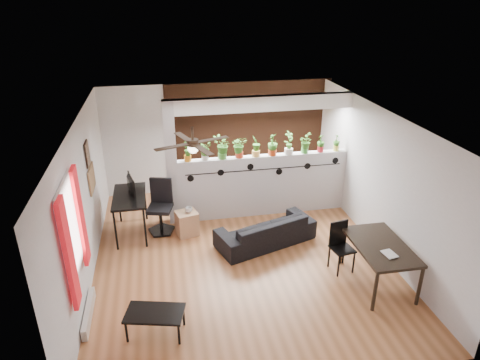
% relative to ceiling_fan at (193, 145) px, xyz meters
% --- Properties ---
extents(room_shell, '(6.30, 7.10, 2.90)m').
position_rel_ceiling_fan_xyz_m(room_shell, '(0.80, 0.30, -1.01)').
color(room_shell, brown).
rests_on(room_shell, ground).
extents(partition_wall, '(3.60, 0.18, 1.35)m').
position_rel_ceiling_fan_xyz_m(partition_wall, '(1.60, 1.80, -1.64)').
color(partition_wall, '#BCBCC1').
rests_on(partition_wall, ground).
extents(ceiling_header, '(3.60, 0.18, 0.30)m').
position_rel_ceiling_fan_xyz_m(ceiling_header, '(1.60, 1.80, 0.14)').
color(ceiling_header, white).
rests_on(ceiling_header, room_shell).
extents(pier_column, '(0.22, 0.20, 2.60)m').
position_rel_ceiling_fan_xyz_m(pier_column, '(-0.31, 1.80, -1.01)').
color(pier_column, '#BCBCC1').
rests_on(pier_column, ground).
extents(brick_panel, '(3.90, 0.05, 2.60)m').
position_rel_ceiling_fan_xyz_m(brick_panel, '(1.60, 3.27, -1.01)').
color(brick_panel, brown).
rests_on(brick_panel, ground).
extents(vine_decal, '(3.31, 0.01, 0.30)m').
position_rel_ceiling_fan_xyz_m(vine_decal, '(1.60, 1.70, -1.23)').
color(vine_decal, black).
rests_on(vine_decal, partition_wall).
extents(window_assembly, '(0.09, 1.30, 1.55)m').
position_rel_ceiling_fan_xyz_m(window_assembly, '(-1.76, -0.90, -0.81)').
color(window_assembly, white).
rests_on(window_assembly, room_shell).
extents(baseboard_heater, '(0.08, 1.00, 0.18)m').
position_rel_ceiling_fan_xyz_m(baseboard_heater, '(-1.74, -0.90, -2.22)').
color(baseboard_heater, beige).
rests_on(baseboard_heater, ground).
extents(corkboard, '(0.03, 0.60, 0.45)m').
position_rel_ceiling_fan_xyz_m(corkboard, '(-1.78, 1.25, -0.96)').
color(corkboard, olive).
rests_on(corkboard, room_shell).
extents(framed_art, '(0.03, 0.34, 0.44)m').
position_rel_ceiling_fan_xyz_m(framed_art, '(-1.78, 1.20, -0.46)').
color(framed_art, '#8C7259').
rests_on(framed_art, room_shell).
extents(ceiling_fan, '(1.19, 1.19, 0.43)m').
position_rel_ceiling_fan_xyz_m(ceiling_fan, '(0.00, 0.00, 0.00)').
color(ceiling_fan, black).
rests_on(ceiling_fan, room_shell).
extents(potted_plant_0, '(0.25, 0.26, 0.41)m').
position_rel_ceiling_fan_xyz_m(potted_plant_0, '(0.02, 1.80, -0.75)').
color(potted_plant_0, orange).
rests_on(potted_plant_0, partition_wall).
extents(potted_plant_1, '(0.26, 0.26, 0.41)m').
position_rel_ceiling_fan_xyz_m(potted_plant_1, '(0.37, 1.80, -0.75)').
color(potted_plant_1, silver).
rests_on(potted_plant_1, partition_wall).
extents(potted_plant_2, '(0.31, 0.29, 0.48)m').
position_rel_ceiling_fan_xyz_m(potted_plant_2, '(0.72, 1.80, -0.71)').
color(potted_plant_2, '#418931').
rests_on(potted_plant_2, partition_wall).
extents(potted_plant_3, '(0.24, 0.19, 0.45)m').
position_rel_ceiling_fan_xyz_m(potted_plant_3, '(1.07, 1.80, -0.73)').
color(potted_plant_3, red).
rests_on(potted_plant_3, partition_wall).
extents(potted_plant_4, '(0.28, 0.30, 0.45)m').
position_rel_ceiling_fan_xyz_m(potted_plant_4, '(1.42, 1.80, -0.73)').
color(potted_plant_4, gold).
rests_on(potted_plant_4, partition_wall).
extents(potted_plant_5, '(0.31, 0.31, 0.47)m').
position_rel_ceiling_fan_xyz_m(potted_plant_5, '(1.78, 1.80, -0.72)').
color(potted_plant_5, '#CD4218').
rests_on(potted_plant_5, partition_wall).
extents(potted_plant_6, '(0.32, 0.30, 0.49)m').
position_rel_ceiling_fan_xyz_m(potted_plant_6, '(2.13, 1.80, -0.71)').
color(potted_plant_6, silver).
rests_on(potted_plant_6, partition_wall).
extents(potted_plant_7, '(0.20, 0.23, 0.42)m').
position_rel_ceiling_fan_xyz_m(potted_plant_7, '(2.48, 1.80, -0.74)').
color(potted_plant_7, green).
rests_on(potted_plant_7, partition_wall).
extents(potted_plant_8, '(0.23, 0.22, 0.38)m').
position_rel_ceiling_fan_xyz_m(potted_plant_8, '(2.83, 1.80, -0.76)').
color(potted_plant_8, red).
rests_on(potted_plant_8, partition_wall).
extents(potted_plant_9, '(0.14, 0.17, 0.36)m').
position_rel_ceiling_fan_xyz_m(potted_plant_9, '(3.18, 1.80, -0.77)').
color(potted_plant_9, '#E0DA4F').
rests_on(potted_plant_9, partition_wall).
extents(sofa, '(1.95, 1.25, 0.53)m').
position_rel_ceiling_fan_xyz_m(sofa, '(1.36, 0.62, -2.05)').
color(sofa, black).
rests_on(sofa, ground).
extents(cube_shelf, '(0.48, 0.45, 0.49)m').
position_rel_ceiling_fan_xyz_m(cube_shelf, '(-0.10, 1.22, -2.07)').
color(cube_shelf, '#AA7C59').
rests_on(cube_shelf, ground).
extents(cup, '(0.15, 0.15, 0.11)m').
position_rel_ceiling_fan_xyz_m(cup, '(-0.05, 1.22, -1.77)').
color(cup, gray).
rests_on(cup, cube_shelf).
extents(computer_desk, '(0.62, 1.18, 0.85)m').
position_rel_ceiling_fan_xyz_m(computer_desk, '(-1.17, 1.46, -1.54)').
color(computer_desk, black).
rests_on(computer_desk, ground).
extents(monitor, '(0.33, 0.13, 0.18)m').
position_rel_ceiling_fan_xyz_m(monitor, '(-1.17, 1.61, -1.37)').
color(monitor, black).
rests_on(monitor, computer_desk).
extents(office_chair, '(0.57, 0.57, 1.09)m').
position_rel_ceiling_fan_xyz_m(office_chair, '(-0.59, 1.46, -1.83)').
color(office_chair, black).
rests_on(office_chair, ground).
extents(dining_table, '(0.83, 1.35, 0.74)m').
position_rel_ceiling_fan_xyz_m(dining_table, '(2.88, -0.93, -1.66)').
color(dining_table, black).
rests_on(dining_table, ground).
extents(book, '(0.21, 0.26, 0.02)m').
position_rel_ceiling_fan_xyz_m(book, '(2.78, -1.23, -1.57)').
color(book, gray).
rests_on(book, dining_table).
extents(folding_chair, '(0.42, 0.42, 0.89)m').
position_rel_ceiling_fan_xyz_m(folding_chair, '(2.42, -0.41, -1.79)').
color(folding_chair, black).
rests_on(folding_chair, ground).
extents(coffee_table, '(0.90, 0.64, 0.38)m').
position_rel_ceiling_fan_xyz_m(coffee_table, '(-0.75, -1.42, -1.98)').
color(coffee_table, black).
rests_on(coffee_table, ground).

